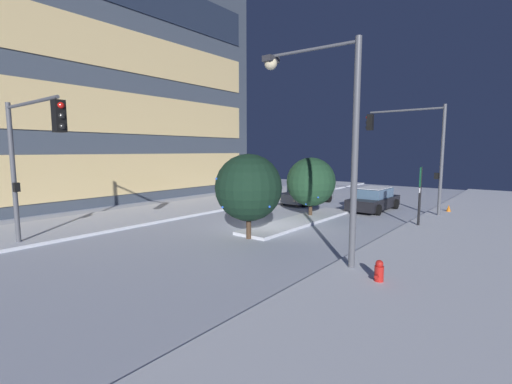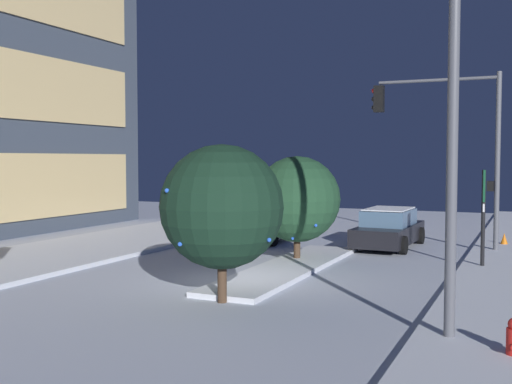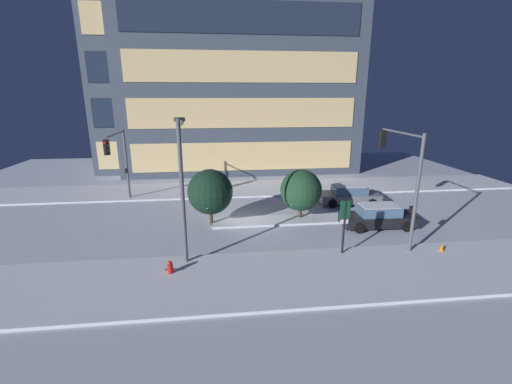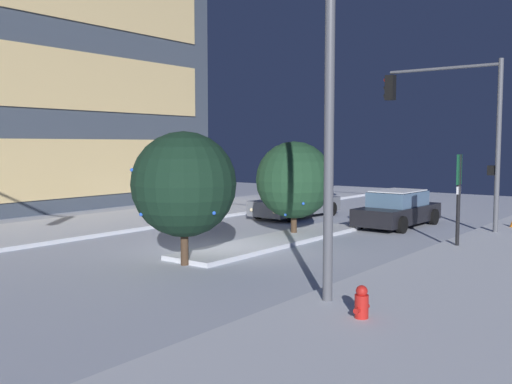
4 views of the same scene
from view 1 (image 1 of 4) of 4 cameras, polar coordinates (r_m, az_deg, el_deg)
ground at (r=17.49m, az=1.44°, el=-5.99°), size 52.00×52.00×0.00m
curb_strip_near at (r=14.33m, az=27.68°, el=-9.34°), size 52.00×5.20×0.14m
curb_strip_far at (r=22.99m, az=-14.36°, el=-2.95°), size 52.00×5.20×0.14m
median_strip at (r=19.30m, az=7.29°, el=-4.63°), size 9.00×1.80×0.14m
office_tower_main at (r=35.08m, az=-25.80°, el=24.88°), size 24.98×13.26×30.31m
car_near at (r=23.90m, az=18.52°, el=-1.17°), size 4.78×2.13×1.49m
car_far at (r=26.02m, az=8.17°, el=-0.27°), size 4.81×2.34×1.49m
traffic_light_corner_far_left at (r=15.24m, az=-32.76°, el=6.11°), size 0.32×4.87×5.72m
traffic_light_corner_near_right at (r=23.08m, az=23.82°, el=7.54°), size 0.32×4.62×6.44m
street_lamp_arched at (r=11.71m, az=11.30°, el=11.15°), size 0.61×3.38×7.23m
fire_hydrant at (r=10.88m, az=19.29°, el=-12.34°), size 0.48×0.26×0.76m
parking_info_sign at (r=19.21m, az=25.04°, el=0.42°), size 0.55×0.12×3.04m
decorated_tree_median at (r=20.42m, az=8.88°, el=1.62°), size 2.84×2.80×3.46m
decorated_tree_left_of_median at (r=15.22m, az=-1.22°, el=0.72°), size 2.91×2.94×3.72m
construction_cone at (r=24.61m, az=28.72°, el=-2.46°), size 0.36×0.36×0.55m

